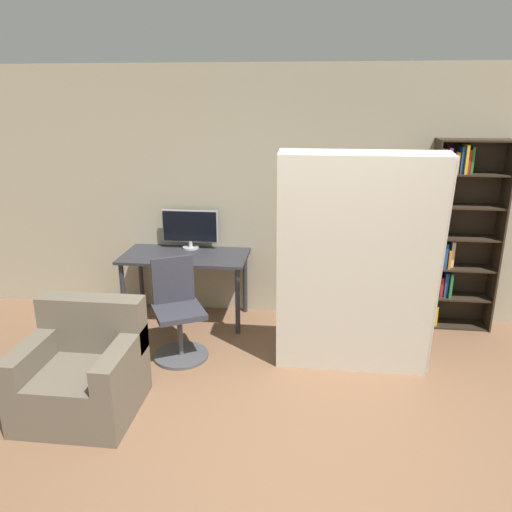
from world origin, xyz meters
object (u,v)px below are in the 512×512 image
(office_chair, at_px, (178,318))
(bookshelf, at_px, (454,237))
(mattress_near, at_px, (357,267))
(monitor, at_px, (190,228))
(armchair, at_px, (84,372))

(office_chair, relative_size, bookshelf, 0.48)
(office_chair, relative_size, mattress_near, 0.48)
(monitor, distance_m, office_chair, 1.19)
(monitor, xyz_separation_m, armchair, (-0.40, -1.94, -0.67))
(bookshelf, xyz_separation_m, mattress_near, (-1.07, -1.10, 0.01))
(mattress_near, bearing_deg, office_chair, 176.69)
(monitor, height_order, mattress_near, mattress_near)
(monitor, bearing_deg, bookshelf, -0.16)
(mattress_near, height_order, armchair, mattress_near)
(bookshelf, relative_size, armchair, 2.32)
(monitor, height_order, bookshelf, bookshelf)
(monitor, distance_m, armchair, 2.09)
(bookshelf, bearing_deg, armchair, -148.91)
(monitor, relative_size, armchair, 0.73)
(bookshelf, relative_size, mattress_near, 1.00)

